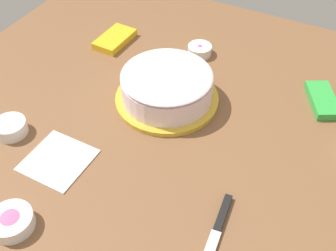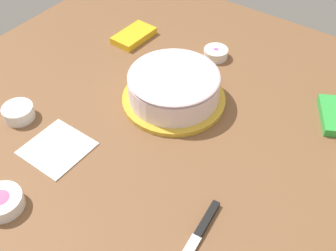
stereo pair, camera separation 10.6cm
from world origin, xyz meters
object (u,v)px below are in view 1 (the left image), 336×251
at_px(frosted_cake, 167,87).
at_px(candy_box_upper, 115,39).
at_px(spreading_knife, 217,231).
at_px(sprinkle_bowl_blue, 11,127).
at_px(sprinkle_bowl_rainbow, 200,50).
at_px(candy_box_lower, 323,100).
at_px(paper_napkin, 58,160).
at_px(sprinkle_bowl_pink, 12,221).

bearing_deg(frosted_cake, candy_box_upper, -121.94).
relative_size(spreading_knife, candy_box_upper, 1.63).
bearing_deg(candy_box_upper, sprinkle_bowl_blue, 0.77).
relative_size(sprinkle_bowl_rainbow, candy_box_lower, 0.53).
height_order(sprinkle_bowl_blue, candy_box_upper, sprinkle_bowl_blue).
height_order(candy_box_upper, paper_napkin, candy_box_upper).
relative_size(sprinkle_bowl_pink, candy_box_upper, 0.65).
bearing_deg(spreading_knife, candy_box_upper, -131.33).
xyz_separation_m(frosted_cake, paper_napkin, (0.32, -0.14, -0.05)).
xyz_separation_m(sprinkle_bowl_blue, candy_box_upper, (-0.48, 0.01, -0.01)).
height_order(sprinkle_bowl_blue, sprinkle_bowl_rainbow, sprinkle_bowl_blue).
bearing_deg(spreading_knife, candy_box_lower, 168.48).
height_order(sprinkle_bowl_pink, candy_box_upper, sprinkle_bowl_pink).
relative_size(spreading_knife, sprinkle_bowl_rainbow, 3.10).
bearing_deg(paper_napkin, candy_box_upper, -163.02).
xyz_separation_m(sprinkle_bowl_rainbow, candy_box_lower, (0.06, 0.40, -0.00)).
bearing_deg(spreading_knife, paper_napkin, -90.80).
distance_m(frosted_cake, sprinkle_bowl_rainbow, 0.25).
bearing_deg(spreading_knife, frosted_cake, -138.63).
relative_size(frosted_cake, candy_box_lower, 2.03).
bearing_deg(paper_napkin, sprinkle_bowl_pink, 8.75).
bearing_deg(frosted_cake, paper_napkin, -22.83).
xyz_separation_m(candy_box_upper, paper_napkin, (0.50, 0.15, -0.01)).
distance_m(sprinkle_bowl_pink, candy_box_upper, 0.72).
distance_m(sprinkle_bowl_rainbow, candy_box_lower, 0.41).
xyz_separation_m(sprinkle_bowl_blue, sprinkle_bowl_rainbow, (-0.55, 0.29, -0.00)).
xyz_separation_m(spreading_knife, sprinkle_bowl_blue, (-0.03, -0.59, 0.01)).
relative_size(sprinkle_bowl_rainbow, candy_box_upper, 0.53).
bearing_deg(sprinkle_bowl_rainbow, candy_box_lower, 81.86).
distance_m(sprinkle_bowl_blue, paper_napkin, 0.17).
bearing_deg(sprinkle_bowl_rainbow, spreading_knife, 27.44).
xyz_separation_m(sprinkle_bowl_blue, candy_box_lower, (-0.49, 0.70, -0.01)).
height_order(frosted_cake, candy_box_upper, frosted_cake).
bearing_deg(frosted_cake, sprinkle_bowl_rainbow, -177.68).
bearing_deg(frosted_cake, spreading_knife, 41.37).
relative_size(candy_box_upper, paper_napkin, 0.97).
bearing_deg(sprinkle_bowl_blue, candy_box_upper, 178.37).
relative_size(sprinkle_bowl_blue, candy_box_upper, 0.58).
relative_size(sprinkle_bowl_blue, sprinkle_bowl_rainbow, 1.10).
bearing_deg(sprinkle_bowl_pink, candy_box_upper, -165.23).
height_order(spreading_knife, sprinkle_bowl_rainbow, sprinkle_bowl_rainbow).
bearing_deg(candy_box_upper, frosted_cake, 60.46).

